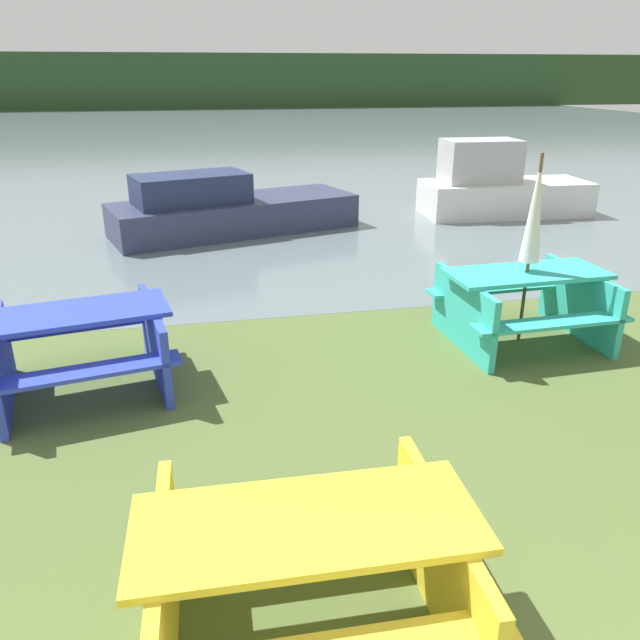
% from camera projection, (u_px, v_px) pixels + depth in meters
% --- Properties ---
extents(water, '(60.00, 50.00, 0.00)m').
position_uv_depth(water, '(214.00, 131.00, 30.25)').
color(water, slate).
rests_on(water, ground_plane).
extents(far_treeline, '(80.00, 1.60, 4.00)m').
position_uv_depth(far_treeline, '(201.00, 81.00, 47.71)').
color(far_treeline, '#284723').
rests_on(far_treeline, water).
extents(picnic_table_yellow, '(1.72, 1.42, 0.74)m').
position_uv_depth(picnic_table_yellow, '(308.00, 566.00, 3.11)').
color(picnic_table_yellow, yellow).
rests_on(picnic_table_yellow, ground_plane).
extents(picnic_table_blue, '(1.82, 1.66, 0.78)m').
position_uv_depth(picnic_table_blue, '(80.00, 344.00, 5.61)').
color(picnic_table_blue, blue).
rests_on(picnic_table_blue, ground_plane).
extents(picnic_table_teal, '(1.73, 1.45, 0.79)m').
position_uv_depth(picnic_table_teal, '(523.00, 300.00, 6.66)').
color(picnic_table_teal, '#33B7A8').
rests_on(picnic_table_teal, ground_plane).
extents(umbrella_white, '(0.21, 0.21, 2.00)m').
position_uv_depth(umbrella_white, '(535.00, 211.00, 6.31)').
color(umbrella_white, brown).
rests_on(umbrella_white, ground_plane).
extents(boat, '(4.62, 2.68, 1.09)m').
position_uv_depth(boat, '(226.00, 210.00, 11.25)').
color(boat, '#333856').
rests_on(boat, water).
extents(boat_second, '(3.37, 1.43, 1.50)m').
position_uv_depth(boat_second, '(498.00, 188.00, 12.61)').
color(boat_second, silver).
rests_on(boat_second, water).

